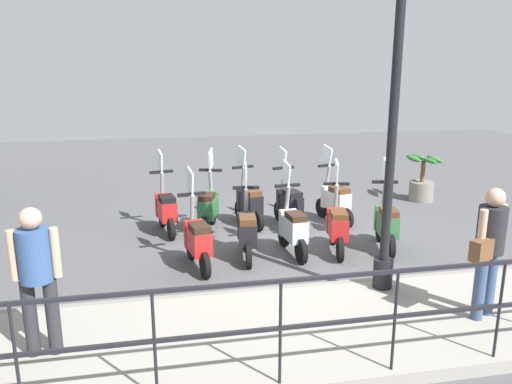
{
  "coord_description": "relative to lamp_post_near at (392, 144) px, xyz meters",
  "views": [
    {
      "loc": [
        -8.23,
        2.17,
        3.08
      ],
      "look_at": [
        0.2,
        0.5,
        0.9
      ],
      "focal_mm": 35.0,
      "sensor_mm": 36.0,
      "label": 1
    }
  ],
  "objects": [
    {
      "name": "fence_railing",
      "position": [
        -1.8,
        0.74,
        -1.23
      ],
      "size": [
        0.04,
        16.03,
        1.07
      ],
      "color": "black",
      "rests_on": "promenade_walkway"
    },
    {
      "name": "promenade_walkway",
      "position": [
        -0.75,
        0.74,
        -2.04
      ],
      "size": [
        2.2,
        20.0,
        0.15
      ],
      "color": "gray",
      "rests_on": "ground_plane"
    },
    {
      "name": "scooter_near_3",
      "position": [
        1.76,
        1.56,
        -1.64
      ],
      "size": [
        1.23,
        0.44,
        1.54
      ],
      "rotation": [
        0.0,
        0.0,
        -0.12
      ],
      "color": "black",
      "rests_on": "ground_plane"
    },
    {
      "name": "potted_palm",
      "position": [
        4.53,
        -3.09,
        -1.67
      ],
      "size": [
        1.06,
        0.66,
        1.05
      ],
      "color": "slate",
      "rests_on": "ground_plane"
    },
    {
      "name": "scooter_far_1",
      "position": [
        3.23,
        0.46,
        -1.64
      ],
      "size": [
        1.22,
        0.48,
        1.54
      ],
      "rotation": [
        0.0,
        0.0,
        0.19
      ],
      "color": "black",
      "rests_on": "ground_plane"
    },
    {
      "name": "lamp_post_near",
      "position": [
        0.0,
        0.0,
        0.0
      ],
      "size": [
        0.26,
        0.9,
        4.43
      ],
      "color": "black",
      "rests_on": "promenade_walkway"
    },
    {
      "name": "scooter_far_2",
      "position": [
        3.47,
        1.21,
        -1.64
      ],
      "size": [
        1.21,
        0.52,
        1.54
      ],
      "rotation": [
        0.0,
        0.0,
        0.25
      ],
      "color": "black",
      "rests_on": "ground_plane"
    },
    {
      "name": "scooter_near_0",
      "position": [
        1.7,
        -0.85,
        -1.64
      ],
      "size": [
        1.22,
        0.5,
        1.54
      ],
      "rotation": [
        0.0,
        0.0,
        -0.22
      ],
      "color": "black",
      "rests_on": "ground_plane"
    },
    {
      "name": "scooter_far_3",
      "position": [
        3.3,
        2.03,
        -1.64
      ],
      "size": [
        1.2,
        0.55,
        1.54
      ],
      "rotation": [
        0.0,
        0.0,
        -0.3
      ],
      "color": "black",
      "rests_on": "ground_plane"
    },
    {
      "name": "scooter_near_2",
      "position": [
        1.77,
        0.79,
        -1.64
      ],
      "size": [
        1.23,
        0.44,
        1.54
      ],
      "rotation": [
        0.0,
        0.0,
        0.09
      ],
      "color": "black",
      "rests_on": "ground_plane"
    },
    {
      "name": "ground_plane",
      "position": [
        2.4,
        0.74,
        -2.12
      ],
      "size": [
        28.0,
        28.0,
        0.0
      ],
      "primitive_type": "plane",
      "color": "#4C4C4F"
    },
    {
      "name": "scooter_far_0",
      "position": [
        3.31,
        -0.51,
        -1.64
      ],
      "size": [
        1.21,
        0.52,
        1.54
      ],
      "rotation": [
        0.0,
        0.0,
        0.26
      ],
      "color": "black",
      "rests_on": "ground_plane"
    },
    {
      "name": "scooter_near_1",
      "position": [
        1.73,
        0.02,
        -1.64
      ],
      "size": [
        1.22,
        0.5,
        1.54
      ],
      "rotation": [
        0.0,
        0.0,
        -0.21
      ],
      "color": "black",
      "rests_on": "ground_plane"
    },
    {
      "name": "pedestrian_distant",
      "position": [
        -0.82,
        4.18,
        -1.04
      ],
      "size": [
        0.32,
        0.49,
        1.59
      ],
      "rotation": [
        0.0,
        0.0,
        3.14
      ],
      "color": "#28282D",
      "rests_on": "promenade_walkway"
    },
    {
      "name": "pedestrian_with_bag",
      "position": [
        -1.01,
        -0.8,
        -1.04
      ],
      "size": [
        0.49,
        0.6,
        1.59
      ],
      "rotation": [
        0.0,
        0.0,
        0.43
      ],
      "color": "#384C70",
      "rests_on": "promenade_walkway"
    },
    {
      "name": "scooter_far_4",
      "position": [
        3.31,
        2.83,
        -1.64
      ],
      "size": [
        1.22,
        0.48,
        1.54
      ],
      "rotation": [
        0.0,
        0.0,
        0.18
      ],
      "color": "black",
      "rests_on": "ground_plane"
    },
    {
      "name": "scooter_near_4",
      "position": [
        1.5,
        2.38,
        -1.64
      ],
      "size": [
        1.22,
        0.48,
        1.54
      ],
      "rotation": [
        0.0,
        0.0,
        0.18
      ],
      "color": "black",
      "rests_on": "ground_plane"
    }
  ]
}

